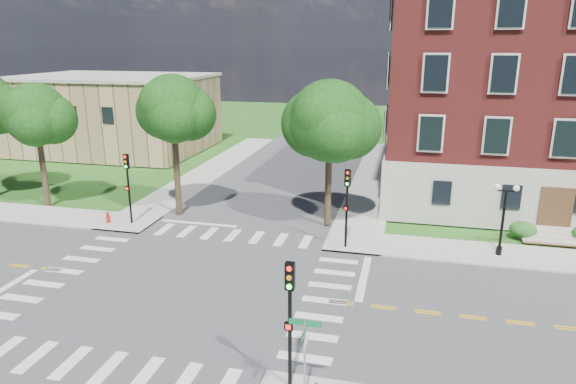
% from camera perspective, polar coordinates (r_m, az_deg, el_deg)
% --- Properties ---
extents(ground, '(160.00, 160.00, 0.00)m').
position_cam_1_polar(ground, '(27.26, -11.25, -10.12)').
color(ground, '#255417').
rests_on(ground, ground).
extents(road_ew, '(90.00, 12.00, 0.01)m').
position_cam_1_polar(road_ew, '(27.25, -11.25, -10.11)').
color(road_ew, '#3D3D3F').
rests_on(road_ew, ground).
extents(road_ns, '(12.00, 90.00, 0.01)m').
position_cam_1_polar(road_ns, '(27.25, -11.25, -10.10)').
color(road_ns, '#3D3D3F').
rests_on(road_ns, ground).
extents(sidewalk_ne, '(34.00, 34.00, 0.12)m').
position_cam_1_polar(sidewalk_ne, '(39.56, 19.64, -2.20)').
color(sidewalk_ne, '#9E9B93').
rests_on(sidewalk_ne, ground).
extents(sidewalk_nw, '(34.00, 34.00, 0.12)m').
position_cam_1_polar(sidewalk_nw, '(47.10, -20.67, 0.60)').
color(sidewalk_nw, '#9E9B93').
rests_on(sidewalk_nw, ground).
extents(crosswalk_east, '(2.20, 10.20, 0.02)m').
position_cam_1_polar(crosswalk_east, '(25.33, 4.09, -11.98)').
color(crosswalk_east, silver).
rests_on(crosswalk_east, ground).
extents(stop_bar_east, '(0.40, 5.50, 0.00)m').
position_cam_1_polar(stop_bar_east, '(27.83, 8.42, -9.39)').
color(stop_bar_east, silver).
rests_on(stop_bar_east, ground).
extents(secondary_building, '(20.40, 15.40, 8.30)m').
position_cam_1_polar(secondary_building, '(61.90, -18.75, 8.35)').
color(secondary_building, olive).
rests_on(secondary_building, ground).
extents(tree_b, '(4.51, 4.51, 9.13)m').
position_cam_1_polar(tree_b, '(41.49, -26.23, 7.71)').
color(tree_b, black).
rests_on(tree_b, ground).
extents(tree_c, '(4.63, 4.63, 9.84)m').
position_cam_1_polar(tree_c, '(36.23, -12.67, 8.99)').
color(tree_c, black).
rests_on(tree_c, ground).
extents(tree_d, '(5.31, 5.31, 9.67)m').
position_cam_1_polar(tree_d, '(33.15, 4.65, 7.82)').
color(tree_d, black).
rests_on(tree_d, ground).
extents(traffic_signal_se, '(0.33, 0.37, 4.80)m').
position_cam_1_polar(traffic_signal_se, '(18.06, 0.20, -12.89)').
color(traffic_signal_se, black).
rests_on(traffic_signal_se, ground).
extents(traffic_signal_ne, '(0.38, 0.46, 4.80)m').
position_cam_1_polar(traffic_signal_ne, '(30.27, 6.57, -0.69)').
color(traffic_signal_ne, black).
rests_on(traffic_signal_ne, ground).
extents(traffic_signal_nw, '(0.33, 0.36, 4.80)m').
position_cam_1_polar(traffic_signal_nw, '(35.77, -17.37, 1.33)').
color(traffic_signal_nw, black).
rests_on(traffic_signal_nw, ground).
extents(twin_lamp_west, '(1.36, 0.36, 4.23)m').
position_cam_1_polar(twin_lamp_west, '(31.63, 22.81, -2.41)').
color(twin_lamp_west, black).
rests_on(twin_lamp_west, ground).
extents(street_sign_pole, '(1.10, 1.10, 3.10)m').
position_cam_1_polar(street_sign_pole, '(17.85, 1.91, -16.58)').
color(street_sign_pole, gray).
rests_on(street_sign_pole, ground).
extents(fire_hydrant, '(0.35, 0.35, 0.75)m').
position_cam_1_polar(fire_hydrant, '(37.14, -19.36, -2.70)').
color(fire_hydrant, '#B5140D').
rests_on(fire_hydrant, ground).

